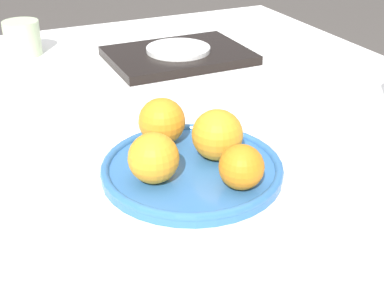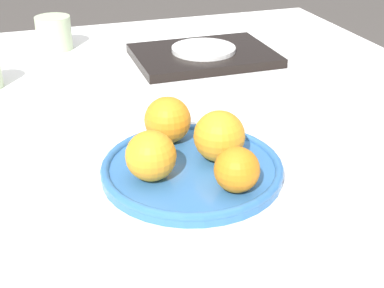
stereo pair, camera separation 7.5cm
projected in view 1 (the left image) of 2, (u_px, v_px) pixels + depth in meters
table at (141, 238)px, 1.20m from camera, size 1.22×1.05×0.70m
fruit_platter at (192, 168)px, 0.77m from camera, size 0.26×0.26×0.02m
orange_0 at (217, 135)px, 0.77m from camera, size 0.07×0.07×0.07m
orange_1 at (241, 167)px, 0.70m from camera, size 0.06×0.06×0.06m
orange_2 at (154, 158)px, 0.72m from camera, size 0.07×0.07×0.07m
orange_3 at (162, 121)px, 0.82m from camera, size 0.07×0.07×0.07m
serving_tray at (178, 56)px, 1.22m from camera, size 0.31×0.23×0.02m
side_plate at (178, 49)px, 1.21m from camera, size 0.15×0.15×0.01m
cup_0 at (22, 38)px, 1.24m from camera, size 0.08×0.08×0.08m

